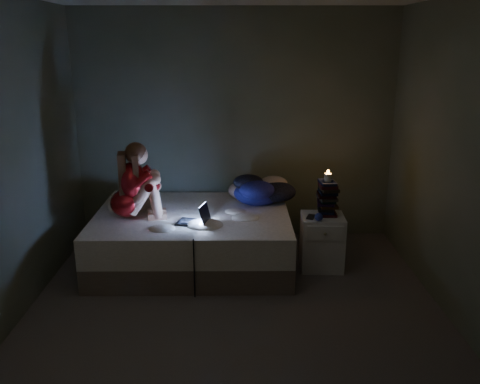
{
  "coord_description": "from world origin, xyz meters",
  "views": [
    {
      "loc": [
        0.02,
        -3.76,
        2.24
      ],
      "look_at": [
        0.05,
        1.0,
        0.8
      ],
      "focal_mm": 37.53,
      "sensor_mm": 36.0,
      "label": 1
    }
  ],
  "objects_px": {
    "woman": "(125,181)",
    "phone": "(311,217)",
    "nightstand": "(322,242)",
    "bed": "(193,238)",
    "candle": "(328,175)",
    "laptop": "(192,213)"
  },
  "relations": [
    {
      "from": "woman",
      "to": "phone",
      "type": "xyz_separation_m",
      "value": [
        1.82,
        -0.03,
        -0.36
      ]
    },
    {
      "from": "woman",
      "to": "nightstand",
      "type": "bearing_deg",
      "value": -9.87
    },
    {
      "from": "bed",
      "to": "nightstand",
      "type": "xyz_separation_m",
      "value": [
        1.32,
        -0.14,
        0.01
      ]
    },
    {
      "from": "nightstand",
      "to": "woman",
      "type": "bearing_deg",
      "value": -177.18
    },
    {
      "from": "bed",
      "to": "woman",
      "type": "bearing_deg",
      "value": -165.9
    },
    {
      "from": "nightstand",
      "to": "candle",
      "type": "bearing_deg",
      "value": 54.52
    },
    {
      "from": "bed",
      "to": "phone",
      "type": "height_order",
      "value": "phone"
    },
    {
      "from": "candle",
      "to": "phone",
      "type": "relative_size",
      "value": 0.57
    },
    {
      "from": "woman",
      "to": "laptop",
      "type": "relative_size",
      "value": 2.55
    },
    {
      "from": "laptop",
      "to": "phone",
      "type": "relative_size",
      "value": 2.16
    },
    {
      "from": "woman",
      "to": "phone",
      "type": "distance_m",
      "value": 1.86
    },
    {
      "from": "phone",
      "to": "nightstand",
      "type": "bearing_deg",
      "value": 38.27
    },
    {
      "from": "bed",
      "to": "laptop",
      "type": "height_order",
      "value": "laptop"
    },
    {
      "from": "bed",
      "to": "woman",
      "type": "distance_m",
      "value": 0.92
    },
    {
      "from": "woman",
      "to": "laptop",
      "type": "bearing_deg",
      "value": -23.08
    },
    {
      "from": "woman",
      "to": "candle",
      "type": "height_order",
      "value": "woman"
    },
    {
      "from": "nightstand",
      "to": "phone",
      "type": "bearing_deg",
      "value": -156.62
    },
    {
      "from": "candle",
      "to": "phone",
      "type": "xyz_separation_m",
      "value": [
        -0.16,
        -0.1,
        -0.4
      ]
    },
    {
      "from": "bed",
      "to": "phone",
      "type": "bearing_deg",
      "value": -8.99
    },
    {
      "from": "woman",
      "to": "nightstand",
      "type": "height_order",
      "value": "woman"
    },
    {
      "from": "woman",
      "to": "candle",
      "type": "xyz_separation_m",
      "value": [
        1.99,
        0.07,
        0.04
      ]
    },
    {
      "from": "woman",
      "to": "nightstand",
      "type": "distance_m",
      "value": 2.06
    }
  ]
}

